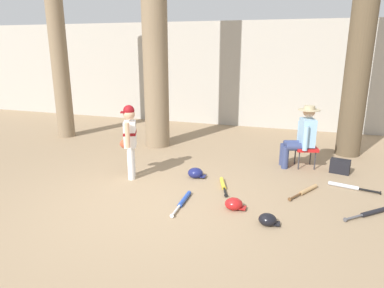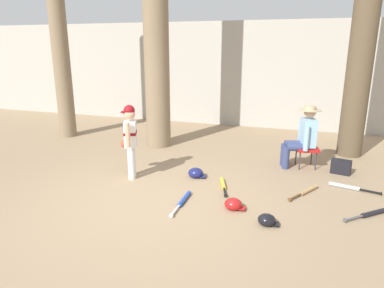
{
  "view_description": "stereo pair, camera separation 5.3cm",
  "coord_description": "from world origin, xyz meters",
  "px_view_note": "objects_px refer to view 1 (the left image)",
  "views": [
    {
      "loc": [
        2.04,
        -4.26,
        2.27
      ],
      "look_at": [
        0.38,
        0.84,
        0.75
      ],
      "focal_mm": 32.53,
      "sensor_mm": 36.0,
      "label": 1
    },
    {
      "loc": [
        2.09,
        -4.24,
        2.27
      ],
      "look_at": [
        0.38,
        0.84,
        0.75
      ],
      "focal_mm": 32.53,
      "sensor_mm": 36.0,
      "label": 2
    }
  ],
  "objects_px": {
    "tree_behind_spectator": "(362,33)",
    "tree_far_left": "(59,52)",
    "bat_blue_youth": "(183,201)",
    "folding_stool": "(306,149)",
    "batting_helmet_red": "(234,204)",
    "tree_near_player": "(155,42)",
    "bat_yellow_trainer": "(223,185)",
    "handbag_beside_stool": "(340,166)",
    "young_ballplayer": "(130,137)",
    "bat_aluminum_silver": "(348,186)",
    "seated_spectator": "(302,135)",
    "batting_helmet_navy": "(196,173)",
    "bat_wood_tan": "(306,191)",
    "batting_helmet_black": "(268,220)",
    "bat_black_composite": "(371,213)"
  },
  "relations": [
    {
      "from": "seated_spectator",
      "to": "handbag_beside_stool",
      "type": "xyz_separation_m",
      "value": [
        0.72,
        -0.13,
        -0.51
      ]
    },
    {
      "from": "bat_blue_youth",
      "to": "bat_yellow_trainer",
      "type": "xyz_separation_m",
      "value": [
        0.43,
        0.79,
        -0.0
      ]
    },
    {
      "from": "young_ballplayer",
      "to": "folding_stool",
      "type": "distance_m",
      "value": 3.33
    },
    {
      "from": "bat_wood_tan",
      "to": "batting_helmet_black",
      "type": "bearing_deg",
      "value": -111.07
    },
    {
      "from": "young_ballplayer",
      "to": "batting_helmet_navy",
      "type": "distance_m",
      "value": 1.33
    },
    {
      "from": "tree_near_player",
      "to": "bat_black_composite",
      "type": "bearing_deg",
      "value": -28.78
    },
    {
      "from": "bat_aluminum_silver",
      "to": "batting_helmet_navy",
      "type": "xyz_separation_m",
      "value": [
        -2.54,
        -0.29,
        0.05
      ]
    },
    {
      "from": "bat_wood_tan",
      "to": "batting_helmet_red",
      "type": "relative_size",
      "value": 2.34
    },
    {
      "from": "tree_near_player",
      "to": "bat_yellow_trainer",
      "type": "relative_size",
      "value": 7.96
    },
    {
      "from": "tree_behind_spectator",
      "to": "tree_far_left",
      "type": "relative_size",
      "value": 1.18
    },
    {
      "from": "bat_yellow_trainer",
      "to": "batting_helmet_red",
      "type": "relative_size",
      "value": 2.27
    },
    {
      "from": "handbag_beside_stool",
      "to": "bat_yellow_trainer",
      "type": "height_order",
      "value": "handbag_beside_stool"
    },
    {
      "from": "batting_helmet_black",
      "to": "bat_wood_tan",
      "type": "bearing_deg",
      "value": 68.93
    },
    {
      "from": "tree_near_player",
      "to": "batting_helmet_black",
      "type": "xyz_separation_m",
      "value": [
        2.88,
        -3.04,
        -2.27
      ]
    },
    {
      "from": "handbag_beside_stool",
      "to": "batting_helmet_red",
      "type": "distance_m",
      "value": 2.58
    },
    {
      "from": "handbag_beside_stool",
      "to": "bat_yellow_trainer",
      "type": "xyz_separation_m",
      "value": [
        -1.9,
        -1.29,
        -0.1
      ]
    },
    {
      "from": "tree_near_player",
      "to": "batting_helmet_red",
      "type": "distance_m",
      "value": 4.26
    },
    {
      "from": "seated_spectator",
      "to": "handbag_beside_stool",
      "type": "height_order",
      "value": "seated_spectator"
    },
    {
      "from": "tree_behind_spectator",
      "to": "folding_stool",
      "type": "relative_size",
      "value": 11.59
    },
    {
      "from": "tree_near_player",
      "to": "batting_helmet_navy",
      "type": "bearing_deg",
      "value": -49.24
    },
    {
      "from": "bat_blue_youth",
      "to": "batting_helmet_black",
      "type": "bearing_deg",
      "value": -12.35
    },
    {
      "from": "young_ballplayer",
      "to": "bat_aluminum_silver",
      "type": "relative_size",
      "value": 1.67
    },
    {
      "from": "handbag_beside_stool",
      "to": "batting_helmet_black",
      "type": "xyz_separation_m",
      "value": [
        -1.06,
        -2.36,
        -0.06
      ]
    },
    {
      "from": "tree_near_player",
      "to": "tree_behind_spectator",
      "type": "relative_size",
      "value": 0.97
    },
    {
      "from": "tree_far_left",
      "to": "batting_helmet_red",
      "type": "bearing_deg",
      "value": -29.41
    },
    {
      "from": "bat_black_composite",
      "to": "bat_wood_tan",
      "type": "relative_size",
      "value": 0.89
    },
    {
      "from": "folding_stool",
      "to": "bat_wood_tan",
      "type": "bearing_deg",
      "value": -87.8
    },
    {
      "from": "seated_spectator",
      "to": "bat_aluminum_silver",
      "type": "relative_size",
      "value": 1.53
    },
    {
      "from": "bat_aluminum_silver",
      "to": "batting_helmet_red",
      "type": "height_order",
      "value": "batting_helmet_red"
    },
    {
      "from": "handbag_beside_stool",
      "to": "bat_aluminum_silver",
      "type": "xyz_separation_m",
      "value": [
        0.07,
        -0.73,
        -0.1
      ]
    },
    {
      "from": "folding_stool",
      "to": "batting_helmet_navy",
      "type": "xyz_separation_m",
      "value": [
        -1.84,
        -1.18,
        -0.28
      ]
    },
    {
      "from": "tree_far_left",
      "to": "bat_black_composite",
      "type": "relative_size",
      "value": 7.57
    },
    {
      "from": "young_ballplayer",
      "to": "batting_helmet_black",
      "type": "height_order",
      "value": "young_ballplayer"
    },
    {
      "from": "bat_wood_tan",
      "to": "tree_far_left",
      "type": "bearing_deg",
      "value": 162.59
    },
    {
      "from": "seated_spectator",
      "to": "batting_helmet_navy",
      "type": "relative_size",
      "value": 3.73
    },
    {
      "from": "bat_wood_tan",
      "to": "batting_helmet_navy",
      "type": "height_order",
      "value": "batting_helmet_navy"
    },
    {
      "from": "bat_aluminum_silver",
      "to": "bat_yellow_trainer",
      "type": "bearing_deg",
      "value": -164.18
    },
    {
      "from": "tree_behind_spectator",
      "to": "bat_black_composite",
      "type": "xyz_separation_m",
      "value": [
        0.04,
        -2.94,
        -2.48
      ]
    },
    {
      "from": "bat_black_composite",
      "to": "bat_blue_youth",
      "type": "relative_size",
      "value": 0.77
    },
    {
      "from": "tree_behind_spectator",
      "to": "bat_aluminum_silver",
      "type": "relative_size",
      "value": 7.27
    },
    {
      "from": "bat_yellow_trainer",
      "to": "handbag_beside_stool",
      "type": "bearing_deg",
      "value": 34.2
    },
    {
      "from": "tree_near_player",
      "to": "bat_blue_youth",
      "type": "xyz_separation_m",
      "value": [
        1.61,
        -2.76,
        -2.31
      ]
    },
    {
      "from": "tree_near_player",
      "to": "bat_blue_youth",
      "type": "bearing_deg",
      "value": -59.8
    },
    {
      "from": "bat_blue_youth",
      "to": "folding_stool",
      "type": "bearing_deg",
      "value": 52.73
    },
    {
      "from": "batting_helmet_red",
      "to": "bat_black_composite",
      "type": "bearing_deg",
      "value": 12.35
    },
    {
      "from": "bat_black_composite",
      "to": "bat_yellow_trainer",
      "type": "xyz_separation_m",
      "value": [
        -2.19,
        0.35,
        0.0
      ]
    },
    {
      "from": "handbag_beside_stool",
      "to": "tree_far_left",
      "type": "relative_size",
      "value": 0.07
    },
    {
      "from": "bat_yellow_trainer",
      "to": "bat_aluminum_silver",
      "type": "bearing_deg",
      "value": 15.82
    },
    {
      "from": "bat_blue_youth",
      "to": "bat_aluminum_silver",
      "type": "xyz_separation_m",
      "value": [
        2.4,
        1.35,
        -0.0
      ]
    },
    {
      "from": "tree_near_player",
      "to": "batting_helmet_red",
      "type": "relative_size",
      "value": 18.11
    }
  ]
}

